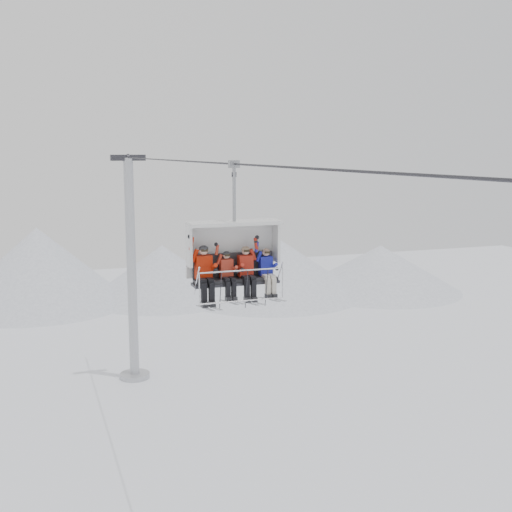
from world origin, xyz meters
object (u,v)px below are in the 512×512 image
object	(u,v)px
skier_center_right	(247,270)
chairlift_carrier	(233,252)
lift_tower_right	(132,285)
skier_center_left	(228,273)
skier_far_left	(205,272)
skier_far_right	(267,271)

from	to	relation	value
skier_center_right	chairlift_carrier	bearing A→B (deg)	134.80
lift_tower_right	skier_center_left	bearing A→B (deg)	-90.78
chairlift_carrier	skier_center_left	size ratio (longest dim) A/B	2.36
chairlift_carrier	skier_far_left	size ratio (longest dim) A/B	2.20
lift_tower_right	skier_far_left	bearing A→B (deg)	-92.69
skier_far_right	skier_center_left	bearing A→B (deg)	-179.86
lift_tower_right	skier_center_right	size ratio (longest dim) A/B	7.99
skier_far_left	skier_center_left	world-z (taller)	skier_far_left
skier_far_left	skier_center_left	distance (m)	0.69
skier_center_right	skier_far_right	distance (m)	0.64
lift_tower_right	skier_far_left	xyz separation A→B (m)	(-0.95, -20.30, 4.49)
lift_tower_right	skier_center_right	bearing A→B (deg)	-89.12
lift_tower_right	skier_center_left	xyz separation A→B (m)	(-0.28, -20.32, 4.39)
lift_tower_right	skier_center_left	size ratio (longest dim) A/B	7.99
skier_center_right	skier_far_left	bearing A→B (deg)	179.57
lift_tower_right	skier_far_right	world-z (taller)	lift_tower_right
skier_center_left	skier_center_right	size ratio (longest dim) A/B	1.00
lift_tower_right	chairlift_carrier	bearing A→B (deg)	-90.00
skier_far_left	skier_center_right	bearing A→B (deg)	-0.43
chairlift_carrier	skier_far_left	bearing A→B (deg)	-162.32
skier_center_right	skier_far_right	world-z (taller)	skier_center_right
skier_far_right	skier_center_right	bearing A→B (deg)	178.89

